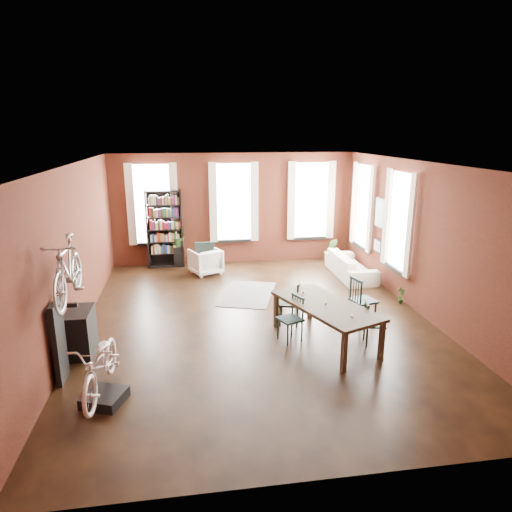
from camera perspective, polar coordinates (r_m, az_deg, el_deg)
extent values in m
plane|color=black|center=(9.53, 0.22, -8.13)|extent=(9.00, 9.00, 0.00)
cube|color=white|center=(8.76, 0.24, 11.44)|extent=(7.00, 9.00, 0.04)
cube|color=#401810|center=(13.38, -2.81, 5.91)|extent=(7.00, 0.04, 3.20)
cube|color=#401810|center=(4.88, 8.71, -11.71)|extent=(7.00, 0.04, 3.20)
cube|color=#401810|center=(9.16, -21.95, 0.32)|extent=(0.04, 9.00, 3.20)
cube|color=#401810|center=(10.15, 20.15, 1.90)|extent=(0.04, 9.00, 3.20)
cube|color=white|center=(13.28, -12.78, 6.36)|extent=(1.00, 0.04, 2.20)
cube|color=beige|center=(13.21, -12.80, 6.31)|extent=(1.40, 0.06, 2.30)
cube|color=white|center=(13.32, -2.80, 6.74)|extent=(1.00, 0.04, 2.20)
cube|color=beige|center=(13.25, -2.77, 6.70)|extent=(1.40, 0.06, 2.30)
cube|color=white|center=(13.75, 6.84, 6.92)|extent=(1.00, 0.04, 2.20)
cube|color=beige|center=(13.68, 6.92, 6.88)|extent=(1.40, 0.06, 2.30)
cube|color=white|center=(10.96, 17.64, 4.14)|extent=(0.04, 1.00, 2.20)
cube|color=beige|center=(10.93, 17.31, 4.14)|extent=(0.06, 1.40, 2.30)
cube|color=white|center=(12.94, 13.38, 6.08)|extent=(0.04, 1.00, 2.20)
cube|color=beige|center=(12.91, 13.09, 6.08)|extent=(0.06, 1.40, 2.30)
cube|color=black|center=(11.93, 15.29, 5.20)|extent=(0.04, 0.55, 0.75)
cube|color=black|center=(12.11, 15.01, 1.24)|extent=(0.04, 0.45, 0.35)
cube|color=#443828|center=(8.61, 8.61, -8.28)|extent=(1.73, 2.41, 0.75)
cube|color=#1B3C3C|center=(8.57, 4.28, -7.84)|extent=(0.52, 0.52, 0.86)
cube|color=black|center=(9.28, 4.19, -5.86)|extent=(0.52, 0.52, 0.90)
cube|color=black|center=(8.68, 14.61, -8.17)|extent=(0.45, 0.45, 0.82)
cube|color=#172F33|center=(9.53, 13.24, -5.41)|extent=(0.54, 0.54, 0.97)
cube|color=black|center=(13.22, -11.35, 3.31)|extent=(1.00, 0.32, 2.20)
imported|color=white|center=(12.53, -6.33, -0.52)|extent=(0.97, 0.94, 0.77)
imported|color=beige|center=(12.50, 11.79, -0.69)|extent=(0.61, 2.08, 0.81)
cube|color=black|center=(11.02, -1.05, -4.76)|extent=(1.66, 2.10, 0.01)
cube|color=black|center=(7.24, -18.39, -16.47)|extent=(0.69, 0.69, 0.16)
cube|color=black|center=(7.79, -23.40, -9.85)|extent=(0.16, 0.60, 1.30)
cube|color=black|center=(8.66, -21.01, -8.85)|extent=(0.40, 0.80, 0.80)
cube|color=black|center=(13.40, -9.63, -0.01)|extent=(0.32, 0.32, 0.58)
imported|color=#396227|center=(13.78, 9.26, -0.11)|extent=(0.52, 0.79, 0.33)
imported|color=#2C5120|center=(10.93, 17.61, -5.34)|extent=(0.29, 0.42, 0.14)
imported|color=silver|center=(6.85, -19.09, -9.81)|extent=(0.65, 0.92, 1.66)
imported|color=#A5A8AD|center=(7.25, -22.73, 0.83)|extent=(0.47, 1.00, 1.66)
imported|color=#2A5823|center=(13.27, -9.65, 2.22)|extent=(0.73, 0.77, 0.49)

